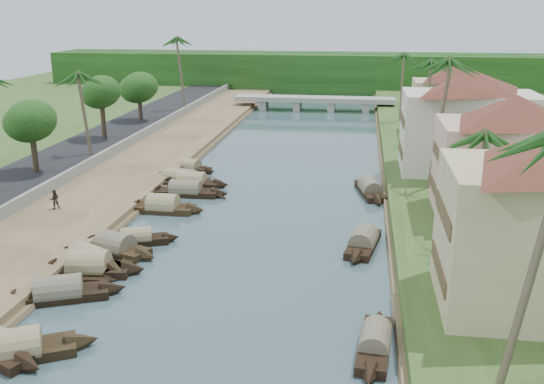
# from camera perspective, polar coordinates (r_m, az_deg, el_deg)

# --- Properties ---
(ground) EXTENTS (220.00, 220.00, 0.00)m
(ground) POSITION_cam_1_polar(r_m,az_deg,el_deg) (39.40, -4.58, -9.03)
(ground) COLOR #395156
(ground) RESTS_ON ground
(left_bank) EXTENTS (10.00, 180.00, 0.80)m
(left_bank) POSITION_cam_1_polar(r_m,az_deg,el_deg) (61.96, -14.97, 0.56)
(left_bank) COLOR brown
(left_bank) RESTS_ON ground
(right_bank) EXTENTS (16.00, 180.00, 1.20)m
(right_bank) POSITION_cam_1_polar(r_m,az_deg,el_deg) (57.96, 18.74, -0.69)
(right_bank) COLOR #2C4A1D
(right_bank) RESTS_ON ground
(road) EXTENTS (8.00, 180.00, 1.40)m
(road) POSITION_cam_1_polar(r_m,az_deg,el_deg) (65.68, -21.82, 1.09)
(road) COLOR black
(road) RESTS_ON ground
(retaining_wall) EXTENTS (0.40, 180.00, 1.10)m
(retaining_wall) POSITION_cam_1_polar(r_m,az_deg,el_deg) (63.48, -18.52, 1.53)
(retaining_wall) COLOR gray
(retaining_wall) RESTS_ON left_bank
(treeline) EXTENTS (120.00, 14.00, 8.00)m
(treeline) POSITION_cam_1_polar(r_m,az_deg,el_deg) (135.39, 5.00, 11.19)
(treeline) COLOR #16350E
(treeline) RESTS_ON ground
(bridge) EXTENTS (28.00, 4.00, 2.40)m
(bridge) POSITION_cam_1_polar(r_m,az_deg,el_deg) (107.93, 4.01, 8.57)
(bridge) COLOR gray
(bridge) RESTS_ON ground
(building_mid) EXTENTS (14.11, 14.11, 9.70)m
(building_mid) POSITION_cam_1_polar(r_m,az_deg,el_deg) (51.10, 21.53, 3.19)
(building_mid) COLOR #C99A8E
(building_mid) RESTS_ON right_bank
(building_far) EXTENTS (15.59, 15.59, 10.20)m
(building_far) POSITION_cam_1_polar(r_m,az_deg,el_deg) (64.32, 18.03, 6.37)
(building_far) COLOR beige
(building_far) RESTS_ON right_bank
(building_distant) EXTENTS (12.62, 12.62, 9.20)m
(building_distant) POSITION_cam_1_polar(r_m,az_deg,el_deg) (84.09, 16.56, 8.44)
(building_distant) COLOR #C8BA86
(building_distant) RESTS_ON right_bank
(sampan_2) EXTENTS (8.74, 5.70, 2.33)m
(sampan_2) POSITION_cam_1_polar(r_m,az_deg,el_deg) (34.60, -23.39, -13.62)
(sampan_2) COLOR black
(sampan_2) RESTS_ON ground
(sampan_3) EXTENTS (8.25, 4.76, 2.22)m
(sampan_3) POSITION_cam_1_polar(r_m,az_deg,el_deg) (39.96, -19.40, -8.96)
(sampan_3) COLOR black
(sampan_3) RESTS_ON ground
(sampan_4) EXTENTS (7.72, 5.27, 2.23)m
(sampan_4) POSITION_cam_1_polar(r_m,az_deg,el_deg) (44.25, -16.82, -6.16)
(sampan_4) COLOR black
(sampan_4) RESTS_ON ground
(sampan_5) EXTENTS (7.95, 2.88, 2.45)m
(sampan_5) POSITION_cam_1_polar(r_m,az_deg,el_deg) (43.00, -16.83, -6.84)
(sampan_5) COLOR black
(sampan_5) RESTS_ON ground
(sampan_6) EXTENTS (7.73, 4.27, 2.27)m
(sampan_6) POSITION_cam_1_polar(r_m,az_deg,el_deg) (46.03, -14.55, -5.06)
(sampan_6) COLOR black
(sampan_6) RESTS_ON ground
(sampan_7) EXTENTS (6.65, 3.66, 1.82)m
(sampan_7) POSITION_cam_1_polar(r_m,az_deg,el_deg) (47.23, -12.63, -4.37)
(sampan_7) COLOR black
(sampan_7) RESTS_ON ground
(sampan_8) EXTENTS (7.75, 2.23, 2.37)m
(sampan_8) POSITION_cam_1_polar(r_m,az_deg,el_deg) (54.28, -10.22, -1.40)
(sampan_8) COLOR black
(sampan_8) RESTS_ON ground
(sampan_9) EXTENTS (8.61, 1.97, 2.18)m
(sampan_9) POSITION_cam_1_polar(r_m,az_deg,el_deg) (58.62, -8.14, 0.06)
(sampan_9) COLOR black
(sampan_9) RESTS_ON ground
(sampan_10) EXTENTS (7.59, 4.67, 2.12)m
(sampan_10) POSITION_cam_1_polar(r_m,az_deg,el_deg) (62.91, -8.92, 1.19)
(sampan_10) COLOR black
(sampan_10) RESTS_ON ground
(sampan_11) EXTENTS (7.74, 1.98, 2.22)m
(sampan_11) POSITION_cam_1_polar(r_m,az_deg,el_deg) (61.49, -7.54, 0.88)
(sampan_11) COLOR black
(sampan_11) RESTS_ON ground
(sampan_12) EXTENTS (7.29, 3.20, 1.78)m
(sampan_12) POSITION_cam_1_polar(r_m,az_deg,el_deg) (63.54, -8.14, 1.37)
(sampan_12) COLOR black
(sampan_12) RESTS_ON ground
(sampan_13) EXTENTS (6.83, 3.68, 1.90)m
(sampan_13) POSITION_cam_1_polar(r_m,az_deg,el_deg) (67.57, -7.76, 2.32)
(sampan_13) COLOR black
(sampan_13) RESTS_ON ground
(sampan_14) EXTENTS (2.16, 7.80, 1.91)m
(sampan_14) POSITION_cam_1_polar(r_m,az_deg,el_deg) (33.09, 9.66, -13.84)
(sampan_14) COLOR black
(sampan_14) RESTS_ON ground
(sampan_15) EXTENTS (3.05, 8.22, 2.17)m
(sampan_15) POSITION_cam_1_polar(r_m,az_deg,el_deg) (45.99, 8.59, -4.71)
(sampan_15) COLOR black
(sampan_15) RESTS_ON ground
(sampan_16) EXTENTS (3.48, 8.93, 2.15)m
(sampan_16) POSITION_cam_1_polar(r_m,az_deg,el_deg) (59.31, 9.23, 0.21)
(sampan_16) COLOR black
(sampan_16) RESTS_ON ground
(canoe_1) EXTENTS (4.75, 1.29, 0.76)m
(canoe_1) POSITION_cam_1_polar(r_m,az_deg,el_deg) (42.13, -17.37, -7.87)
(canoe_1) COLOR black
(canoe_1) RESTS_ON ground
(canoe_2) EXTENTS (4.33, 3.19, 0.69)m
(canoe_2) POSITION_cam_1_polar(r_m,az_deg,el_deg) (58.73, -5.95, -0.15)
(canoe_2) COLOR black
(canoe_2) RESTS_ON ground
(palm_0) EXTENTS (3.20, 3.20, 13.03)m
(palm_0) POSITION_cam_1_polar(r_m,az_deg,el_deg) (25.36, 23.76, 4.61)
(palm_0) COLOR brown
(palm_0) RESTS_ON ground
(palm_1) EXTENTS (3.20, 3.20, 9.63)m
(palm_1) POSITION_cam_1_polar(r_m,az_deg,el_deg) (42.31, 18.88, 4.96)
(palm_1) COLOR brown
(palm_1) RESTS_ON ground
(palm_2) EXTENTS (3.20, 3.20, 13.24)m
(palm_2) POSITION_cam_1_polar(r_m,az_deg,el_deg) (56.45, 15.59, 11.59)
(palm_2) COLOR brown
(palm_2) RESTS_ON ground
(palm_3) EXTENTS (3.20, 3.20, 11.66)m
(palm_3) POSITION_cam_1_polar(r_m,az_deg,el_deg) (74.89, 14.65, 11.64)
(palm_3) COLOR brown
(palm_3) RESTS_ON ground
(palm_6) EXTENTS (3.20, 3.20, 10.57)m
(palm_6) POSITION_cam_1_polar(r_m,az_deg,el_deg) (70.34, -17.39, 10.42)
(palm_6) COLOR brown
(palm_6) RESTS_ON ground
(palm_7) EXTENTS (3.20, 3.20, 11.21)m
(palm_7) POSITION_cam_1_polar(r_m,az_deg,el_deg) (91.64, 12.30, 12.37)
(palm_7) COLOR brown
(palm_7) RESTS_ON ground
(palm_8) EXTENTS (3.20, 3.20, 12.91)m
(palm_8) POSITION_cam_1_polar(r_m,az_deg,el_deg) (99.94, -8.55, 13.96)
(palm_8) COLOR brown
(palm_8) RESTS_ON ground
(tree_3) EXTENTS (4.76, 4.76, 7.12)m
(tree_3) POSITION_cam_1_polar(r_m,az_deg,el_deg) (64.69, -21.75, 6.13)
(tree_3) COLOR #433226
(tree_3) RESTS_ON ground
(tree_4) EXTENTS (4.57, 4.57, 7.70)m
(tree_4) POSITION_cam_1_polar(r_m,az_deg,el_deg) (79.47, -15.79, 8.94)
(tree_4) COLOR #433226
(tree_4) RESTS_ON ground
(tree_5) EXTENTS (5.07, 5.07, 6.87)m
(tree_5) POSITION_cam_1_polar(r_m,az_deg,el_deg) (91.65, -12.41, 9.53)
(tree_5) COLOR #433226
(tree_5) RESTS_ON ground
(tree_6) EXTENTS (4.53, 4.53, 6.73)m
(tree_6) POSITION_cam_1_polar(r_m,az_deg,el_deg) (66.43, 22.13, 5.91)
(tree_6) COLOR #433226
(tree_6) RESTS_ON ground
(person_far) EXTENTS (1.03, 0.97, 1.68)m
(person_far) POSITION_cam_1_polar(r_m,az_deg,el_deg) (54.79, -19.79, -0.65)
(person_far) COLOR #312B22
(person_far) RESTS_ON left_bank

